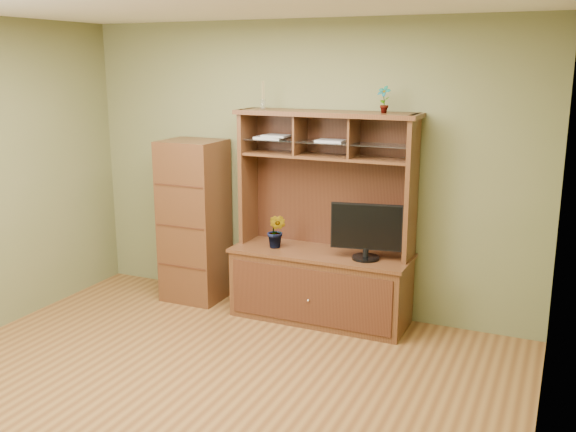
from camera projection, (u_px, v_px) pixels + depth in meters
The scene contains 8 objects.
room at pixel (186, 212), 4.24m from camera, with size 4.54×4.04×2.74m.
media_hutch at pixel (322, 264), 5.85m from camera, with size 1.66×0.61×1.90m.
monitor at pixel (366, 230), 5.51m from camera, with size 0.62×0.24×0.49m.
orchid_plant at pixel (276, 231), 5.87m from camera, with size 0.18×0.14×0.32m, color #2B5A1E.
top_plant at pixel (384, 99), 5.37m from camera, with size 0.12×0.08×0.23m, color #3A6423.
reed_diffuser at pixel (263, 98), 5.82m from camera, with size 0.05×0.05×0.25m.
magazines at pixel (291, 138), 5.79m from camera, with size 0.86×0.21×0.04m.
side_cabinet at pixel (194, 221), 6.32m from camera, with size 0.57×0.52×1.59m.
Camera 1 is at (2.30, -3.50, 2.32)m, focal length 40.00 mm.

